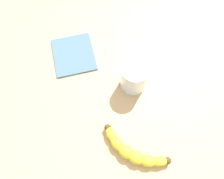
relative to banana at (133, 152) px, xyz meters
The scene contains 4 objects.
wooden_tabletop 12.14cm from the banana, 11.34° to the right, with size 120.00×120.00×3.00cm, color tan.
banana is the anchor object (origin of this frame).
smoothie_glass 20.27cm from the banana, 37.94° to the right, with size 7.56×7.56×9.09cm.
folded_napkin 35.25cm from the banana, ahead, with size 14.46×12.81×0.60cm, color slate.
Camera 1 is at (-15.30, 11.54, 62.60)cm, focal length 35.09 mm.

